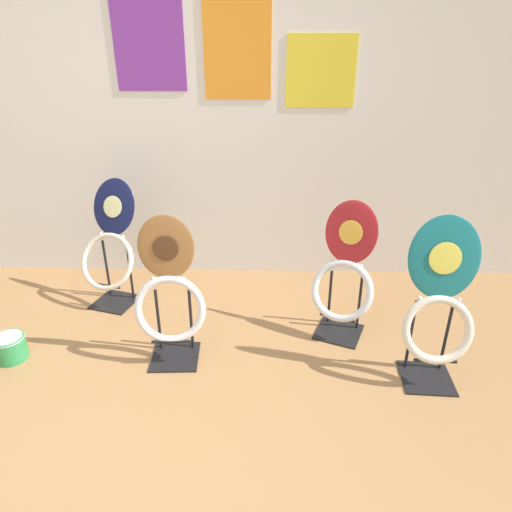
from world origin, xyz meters
The scene contains 7 objects.
ground_plane centered at (0.00, 0.00, 0.00)m, with size 14.00×14.00×0.00m, color #A37547.
wall_back centered at (0.00, 2.06, 1.30)m, with size 8.00×0.07×2.60m.
toilet_seat_display_woodgrain centered at (0.21, 0.88, 0.41)m, with size 0.41×0.29×0.91m.
toilet_seat_display_navy_moon centered at (-0.33, 1.53, 0.42)m, with size 0.46×0.45×0.88m.
toilet_seat_display_teal_sax centered at (1.67, 0.74, 0.46)m, with size 0.39×0.30×0.95m.
toilet_seat_display_crimson_swirl centered at (1.24, 1.18, 0.41)m, with size 0.44×0.40×0.87m.
paint_can centered at (-0.77, 0.85, 0.08)m, with size 0.19×0.19×0.15m.
Camera 1 is at (0.75, -1.32, 1.75)m, focal length 32.00 mm.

